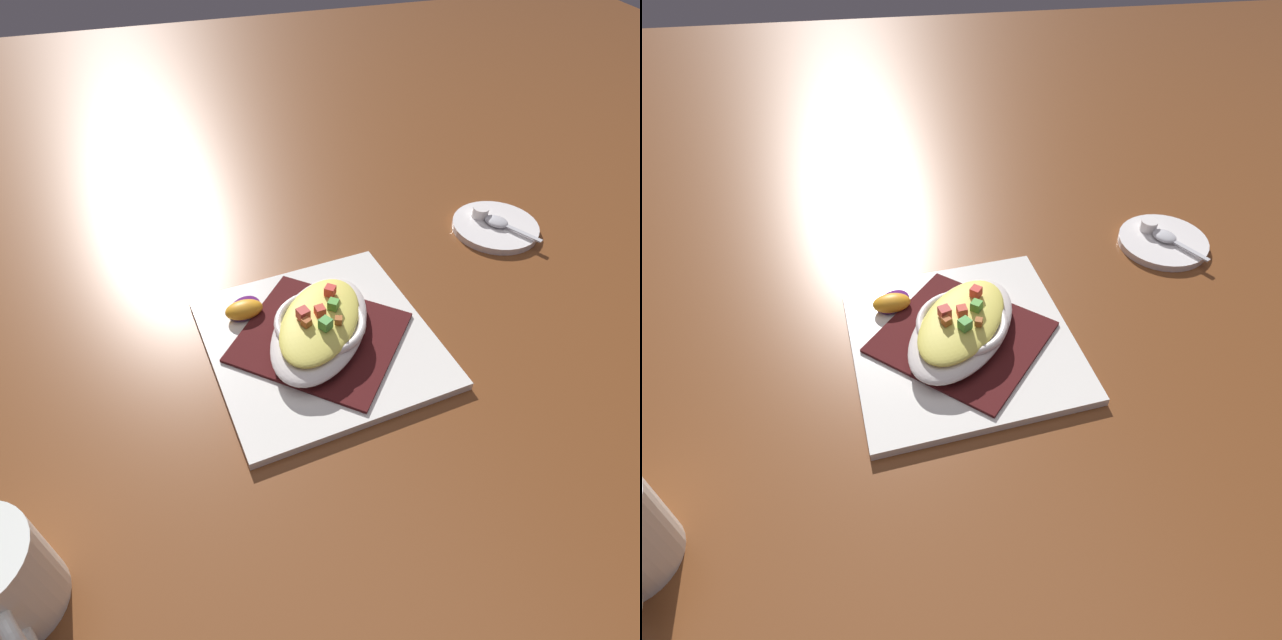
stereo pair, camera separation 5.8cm
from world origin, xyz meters
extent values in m
plane|color=brown|center=(0.00, 0.00, 0.00)|extent=(2.60, 2.60, 0.00)
cube|color=white|center=(0.00, 0.00, 0.01)|extent=(0.28, 0.28, 0.01)
cube|color=#431314|center=(0.00, 0.00, 0.01)|extent=(0.24, 0.24, 0.00)
ellipsoid|color=silver|center=(0.00, 0.00, 0.03)|extent=(0.19, 0.21, 0.03)
torus|color=silver|center=(0.00, 0.00, 0.04)|extent=(0.15, 0.15, 0.01)
ellipsoid|color=#E0D357|center=(0.00, 0.00, 0.04)|extent=(0.15, 0.17, 0.02)
cube|color=#AC5724|center=(-0.02, 0.02, 0.05)|extent=(0.01, 0.01, 0.01)
cube|color=#B25426|center=(0.02, 0.01, 0.05)|extent=(0.01, 0.01, 0.01)
cube|color=#D4412E|center=(0.00, 0.00, 0.06)|extent=(0.01, 0.01, 0.01)
cube|color=red|center=(0.00, 0.00, 0.06)|extent=(0.01, 0.01, 0.01)
cube|color=#55A83C|center=(-0.02, -0.01, 0.06)|extent=(0.02, 0.02, 0.01)
cube|color=#53A745|center=(0.00, 0.02, 0.06)|extent=(0.02, 0.02, 0.01)
cube|color=red|center=(-0.02, -0.03, 0.06)|extent=(0.02, 0.02, 0.01)
cube|color=#CE443B|center=(0.02, 0.00, 0.06)|extent=(0.02, 0.02, 0.01)
ellipsoid|color=#4B155A|center=(0.08, -0.07, 0.01)|extent=(0.06, 0.06, 0.01)
ellipsoid|color=orange|center=(0.08, -0.06, 0.02)|extent=(0.05, 0.03, 0.02)
cylinder|color=white|center=(-0.32, -0.15, 0.01)|extent=(0.13, 0.13, 0.01)
ellipsoid|color=silver|center=(-0.32, -0.15, 0.01)|extent=(0.04, 0.05, 0.01)
cube|color=silver|center=(-0.34, -0.11, 0.01)|extent=(0.04, 0.05, 0.00)
cylinder|color=white|center=(-0.30, -0.18, 0.02)|extent=(0.02, 0.02, 0.02)
camera|label=1|loc=(0.12, 0.42, 0.48)|focal=30.38mm
camera|label=2|loc=(0.07, 0.43, 0.48)|focal=30.38mm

